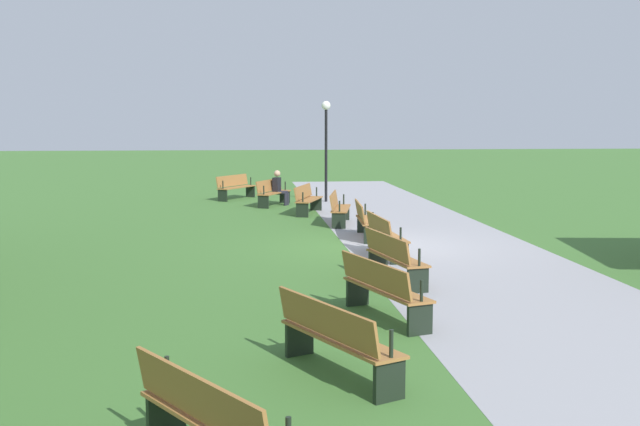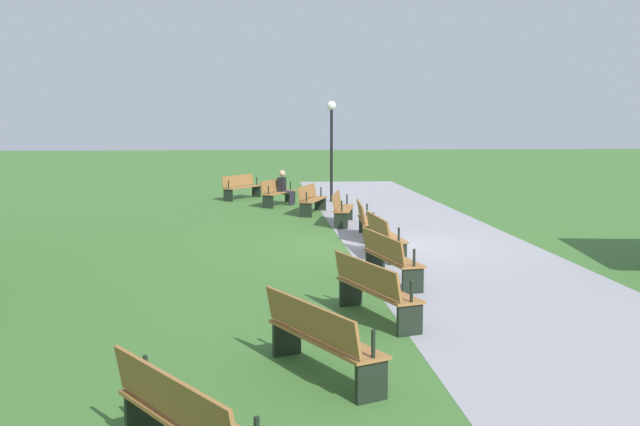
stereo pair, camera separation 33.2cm
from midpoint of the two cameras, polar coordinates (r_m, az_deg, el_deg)
ground_plane at (r=17.77m, az=4.95°, el=-2.52°), size 120.00×120.00×0.00m
path_paving at (r=18.07m, az=9.45°, el=-2.42°), size 38.31×4.41×0.01m
bench_0 at (r=28.62m, az=-5.56°, el=2.00°), size 1.91×1.48×0.89m
bench_1 at (r=26.34m, az=-2.82°, el=1.60°), size 1.98×1.28×0.89m
bench_2 at (r=23.96m, az=-0.27°, el=1.09°), size 2.02×1.07×0.89m
bench_3 at (r=21.50m, az=2.03°, el=0.42°), size 2.03×0.84×0.89m
bench_4 at (r=18.97m, az=3.96°, el=-0.45°), size 2.00×0.60×0.89m
bench_5 at (r=16.39m, az=5.34°, el=-1.62°), size 2.00×0.60×0.89m
bench_6 at (r=13.79m, az=5.85°, el=-3.23°), size 2.03×0.84×0.89m
bench_7 at (r=11.21m, az=4.87°, el=-5.56°), size 2.02×1.07×0.89m
bench_8 at (r=8.73m, az=1.09°, el=-9.13°), size 1.98×1.28×0.89m
bench_9 at (r=6.53m, az=-8.50°, el=-14.83°), size 1.91×1.48×0.89m
person_seated at (r=26.50m, az=-2.31°, el=1.97°), size 0.50×0.60×1.20m
lamp_post at (r=27.48m, az=1.21°, el=6.13°), size 0.32×0.32×3.60m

